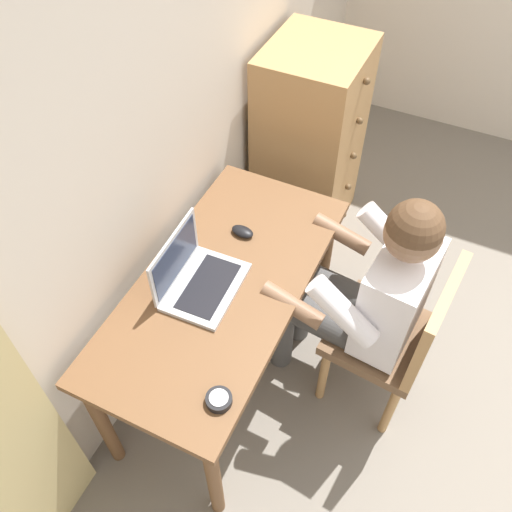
{
  "coord_description": "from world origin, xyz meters",
  "views": [
    {
      "loc": [
        -1.45,
        1.14,
        2.39
      ],
      "look_at": [
        -0.23,
        1.72,
        0.81
      ],
      "focal_mm": 37.9,
      "sensor_mm": 36.0,
      "label": 1
    }
  ],
  "objects_px": {
    "desk": "(223,297)",
    "laptop": "(196,277)",
    "computer_mouse": "(242,232)",
    "person_seated": "(364,290)",
    "desk_clock": "(219,400)",
    "dresser": "(309,143)",
    "chair": "(399,335)"
  },
  "relations": [
    {
      "from": "dresser",
      "to": "desk_clock",
      "type": "height_order",
      "value": "dresser"
    },
    {
      "from": "desk",
      "to": "desk_clock",
      "type": "distance_m",
      "value": 0.52
    },
    {
      "from": "chair",
      "to": "desk_clock",
      "type": "distance_m",
      "value": 0.85
    },
    {
      "from": "desk",
      "to": "laptop",
      "type": "relative_size",
      "value": 3.66
    },
    {
      "from": "chair",
      "to": "desk_clock",
      "type": "xyz_separation_m",
      "value": [
        -0.67,
        0.47,
        0.24
      ]
    },
    {
      "from": "dresser",
      "to": "chair",
      "type": "xyz_separation_m",
      "value": [
        -0.95,
        -0.78,
        -0.06
      ]
    },
    {
      "from": "person_seated",
      "to": "desk_clock",
      "type": "distance_m",
      "value": 0.74
    },
    {
      "from": "desk_clock",
      "to": "chair",
      "type": "bearing_deg",
      "value": -35.32
    },
    {
      "from": "desk",
      "to": "person_seated",
      "type": "relative_size",
      "value": 1.07
    },
    {
      "from": "chair",
      "to": "desk_clock",
      "type": "height_order",
      "value": "chair"
    },
    {
      "from": "laptop",
      "to": "person_seated",
      "type": "bearing_deg",
      "value": -64.48
    },
    {
      "from": "dresser",
      "to": "person_seated",
      "type": "relative_size",
      "value": 0.93
    },
    {
      "from": "computer_mouse",
      "to": "desk",
      "type": "bearing_deg",
      "value": -165.18
    },
    {
      "from": "dresser",
      "to": "laptop",
      "type": "relative_size",
      "value": 3.18
    },
    {
      "from": "desk",
      "to": "laptop",
      "type": "bearing_deg",
      "value": 124.03
    },
    {
      "from": "desk",
      "to": "chair",
      "type": "xyz_separation_m",
      "value": [
        0.21,
        -0.7,
        -0.12
      ]
    },
    {
      "from": "computer_mouse",
      "to": "desk_clock",
      "type": "height_order",
      "value": "computer_mouse"
    },
    {
      "from": "desk",
      "to": "desk_clock",
      "type": "relative_size",
      "value": 14.21
    },
    {
      "from": "dresser",
      "to": "computer_mouse",
      "type": "bearing_deg",
      "value": -177.56
    },
    {
      "from": "dresser",
      "to": "person_seated",
      "type": "height_order",
      "value": "person_seated"
    },
    {
      "from": "dresser",
      "to": "computer_mouse",
      "type": "xyz_separation_m",
      "value": [
        -0.9,
        -0.04,
        0.17
      ]
    },
    {
      "from": "dresser",
      "to": "desk",
      "type": "bearing_deg",
      "value": -176.08
    },
    {
      "from": "laptop",
      "to": "computer_mouse",
      "type": "relative_size",
      "value": 3.5
    },
    {
      "from": "desk",
      "to": "person_seated",
      "type": "bearing_deg",
      "value": -66.0
    },
    {
      "from": "person_seated",
      "to": "laptop",
      "type": "bearing_deg",
      "value": 115.52
    },
    {
      "from": "laptop",
      "to": "desk_clock",
      "type": "height_order",
      "value": "laptop"
    },
    {
      "from": "chair",
      "to": "desk",
      "type": "bearing_deg",
      "value": 106.96
    },
    {
      "from": "dresser",
      "to": "desk_clock",
      "type": "bearing_deg",
      "value": -169.25
    },
    {
      "from": "chair",
      "to": "computer_mouse",
      "type": "height_order",
      "value": "chair"
    },
    {
      "from": "computer_mouse",
      "to": "laptop",
      "type": "bearing_deg",
      "value": 178.34
    },
    {
      "from": "desk",
      "to": "laptop",
      "type": "height_order",
      "value": "laptop"
    },
    {
      "from": "desk",
      "to": "chair",
      "type": "height_order",
      "value": "chair"
    }
  ]
}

